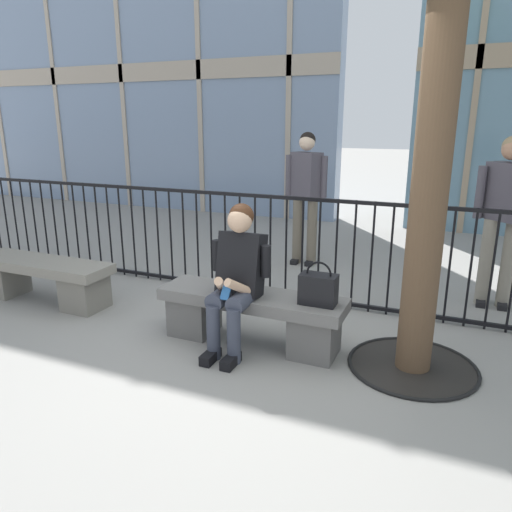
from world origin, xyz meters
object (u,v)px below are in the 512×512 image
at_px(stone_bench, 251,313).
at_px(bystander_further_back, 504,210).
at_px(seated_person_with_phone, 237,274).
at_px(bystander_at_railing, 306,189).
at_px(handbag_on_bench, 318,289).
at_px(stone_bench_far, 42,276).

bearing_deg(stone_bench, bystander_further_back, 42.73).
relative_size(stone_bench, seated_person_with_phone, 1.32).
distance_m(seated_person_with_phone, bystander_at_railing, 2.63).
height_order(stone_bench, bystander_further_back, bystander_further_back).
bearing_deg(bystander_at_railing, seated_person_with_phone, -84.56).
height_order(seated_person_with_phone, bystander_further_back, bystander_further_back).
relative_size(stone_bench, handbag_on_bench, 4.57).
bearing_deg(stone_bench_far, stone_bench, -0.93).
bearing_deg(stone_bench_far, seated_person_with_phone, -4.09).
xyz_separation_m(stone_bench, bystander_further_back, (1.94, 1.79, 0.73)).
distance_m(bystander_at_railing, bystander_further_back, 2.35).
bearing_deg(handbag_on_bench, stone_bench, 179.01).
bearing_deg(stone_bench, stone_bench_far, 179.07).
distance_m(stone_bench, stone_bench_far, 2.42).
relative_size(bystander_at_railing, bystander_further_back, 1.00).
distance_m(handbag_on_bench, bystander_further_back, 2.29).
bearing_deg(seated_person_with_phone, handbag_on_bench, 10.31).
bearing_deg(stone_bench, seated_person_with_phone, -119.28).
height_order(bystander_at_railing, stone_bench_far, bystander_at_railing).
xyz_separation_m(stone_bench, handbag_on_bench, (0.58, -0.01, 0.31)).
relative_size(handbag_on_bench, bystander_at_railing, 0.20).
height_order(handbag_on_bench, stone_bench_far, handbag_on_bench).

